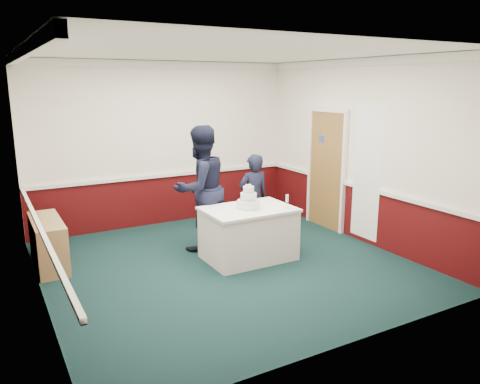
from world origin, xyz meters
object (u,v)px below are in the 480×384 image
champagne_flute (287,199)px  wedding_cake (249,201)px  person_man (201,188)px  person_woman (253,198)px  sideboard (48,243)px  cake_table (248,233)px  cake_knife (254,211)px

champagne_flute → wedding_cake: bearing=150.8°
wedding_cake → champagne_flute: size_ratio=1.78×
person_man → person_woman: bearing=160.9°
sideboard → cake_table: 2.92m
person_man → person_woman: 0.96m
wedding_cake → cake_knife: 0.23m
wedding_cake → cake_knife: bearing=-98.5°
cake_table → champagne_flute: champagne_flute is taller
sideboard → wedding_cake: size_ratio=3.30×
cake_table → person_man: size_ratio=0.67×
cake_knife → person_man: (-0.40, 0.96, 0.20)m
champagne_flute → person_man: size_ratio=0.10×
champagne_flute → cake_knife: bearing=171.4°
champagne_flute → person_woman: 0.98m
cake_knife → champagne_flute: (0.53, -0.08, 0.14)m
cake_table → person_man: bearing=119.5°
cake_table → person_man: person_man is taller
cake_table → person_woman: size_ratio=0.89×
champagne_flute → person_man: bearing=131.8°
wedding_cake → champagne_flute: bearing=-29.2°
person_woman → wedding_cake: bearing=56.6°
wedding_cake → cake_knife: size_ratio=1.65×
sideboard → cake_knife: (2.65, -1.35, 0.44)m
sideboard → person_man: size_ratio=0.61×
sideboard → wedding_cake: bearing=-23.2°
sideboard → person_woman: bearing=-8.4°
champagne_flute → sideboard: bearing=155.8°
cake_table → champagne_flute: (0.50, -0.28, 0.53)m
champagne_flute → person_man: (-0.93, 1.04, 0.06)m
cake_knife → person_woman: person_woman is taller
cake_table → cake_knife: (-0.03, -0.20, 0.39)m
person_man → person_woman: size_ratio=1.34×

